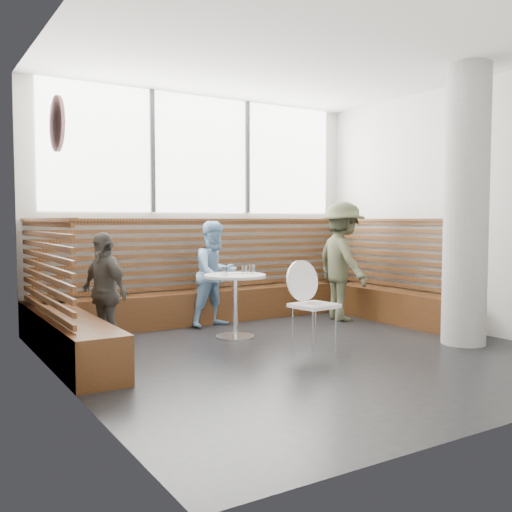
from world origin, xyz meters
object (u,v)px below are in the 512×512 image
cafe_table (235,293)px  child_left (104,292)px  adult_man (342,261)px  child_back (215,274)px  cafe_chair (310,296)px  concrete_column (466,206)px

cafe_table → child_left: 1.58m
adult_man → child_back: adult_man is taller
cafe_chair → child_left: 2.29m
child_back → concrete_column: bearing=-63.1°
child_back → cafe_chair: bearing=-89.8°
cafe_table → adult_man: size_ratio=0.46×
child_back → child_left: (-1.73, -0.69, -0.06)m
child_left → cafe_chair: bearing=48.2°
child_left → concrete_column: bearing=47.6°
cafe_chair → child_back: child_back is taller
child_back → adult_man: bearing=-27.4°
cafe_chair → child_left: bearing=147.1°
concrete_column → child_back: 3.29m
child_left → adult_man: bearing=76.5°
cafe_table → adult_man: adult_man is taller
concrete_column → adult_man: size_ratio=1.89×
adult_man → concrete_column: bearing=-164.9°
adult_man → child_back: bearing=83.9°
concrete_column → child_back: concrete_column is taller
cafe_chair → adult_man: size_ratio=0.58×
concrete_column → cafe_table: concrete_column is taller
child_back → child_left: size_ratio=1.09×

